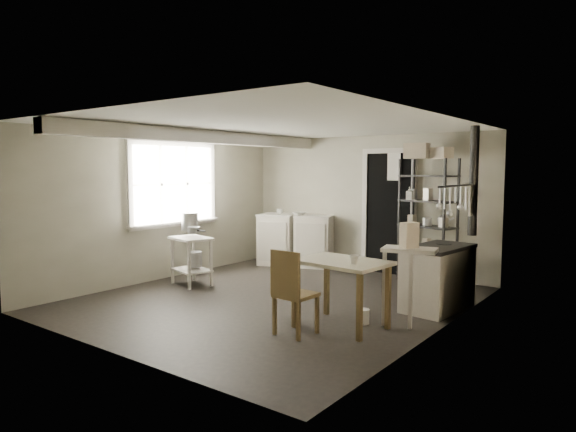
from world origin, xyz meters
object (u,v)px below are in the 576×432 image
Objects in this scene: stove at (438,274)px; flour_sack at (434,272)px; base_cabinets at (296,240)px; chair at (296,289)px; prep_table at (191,258)px; stockpot at (190,222)px; shelf_rack at (427,222)px; work_table at (342,293)px.

flour_sack is at bearing 119.36° from stove.
chair is at bearing -72.56° from base_cabinets.
prep_table is 2.27m from base_cabinets.
stockpot reaches higher than chair.
base_cabinets is (0.33, 2.24, 0.06)m from prep_table.
shelf_rack reaches higher than stove.
prep_table is 1.46× the size of flour_sack.
base_cabinets is 3.41m from stove.
prep_table is at bearing -159.29° from stove.
stove is 1.03× the size of work_table.
work_table is 0.58m from chair.
stove reaches higher than flour_sack.
stockpot is 3.61m from shelf_rack.
shelf_rack reaches higher than chair.
shelf_rack is (2.47, -0.04, 0.49)m from base_cabinets.
work_table is (0.08, -2.63, -0.57)m from shelf_rack.
stove is at bearing 66.21° from work_table.
shelf_rack reaches higher than prep_table.
chair is at bearing -116.82° from work_table.
prep_table is 3.58m from stove.
prep_table is at bearing 163.06° from chair.
stockpot reaches higher than base_cabinets.
shelf_rack is 1.94× the size of work_table.
shelf_rack is 3.18m from chair.
chair reaches higher than stove.
chair reaches higher than work_table.
prep_table is 3.60m from shelf_rack.
shelf_rack reaches higher than stockpot.
base_cabinets is at bearing 77.57° from stockpot.
chair is 1.83× the size of flour_sack.
flour_sack is at bearing 33.04° from prep_table.
flour_sack is at bearing 30.44° from stockpot.
work_table is (-0.59, -1.33, -0.06)m from stove.
base_cabinets is 3.70m from work_table.
stockpot reaches higher than prep_table.
stockpot is 0.30× the size of chair.
work_table is 2.40m from flour_sack.
chair is (-0.26, -0.51, 0.10)m from work_table.
stove reaches higher than prep_table.
flour_sack is at bearing 86.83° from work_table.
chair reaches higher than flour_sack.
stove is 1.17m from flour_sack.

